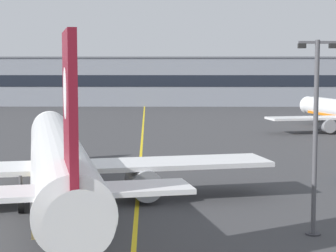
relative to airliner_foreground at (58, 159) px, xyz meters
The scene contains 5 objects.
taxiway_centreline 18.05m from the airliner_foreground, 73.88° to the left, with size 0.30×180.00×0.01m, color yellow.
airliner_foreground is the anchor object (origin of this frame).
apron_lamp_post 18.50m from the airliner_foreground, 24.40° to the right, with size 2.24×0.90×11.54m.
safety_cone_by_nose_gear 16.80m from the airliner_foreground, 86.56° to the left, with size 0.44×0.44×0.55m.
terminal_building 111.10m from the airliner_foreground, 85.68° to the left, with size 166.21×12.40×12.21m.
Camera 1 is at (3.48, -29.89, 10.06)m, focal length 64.61 mm.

